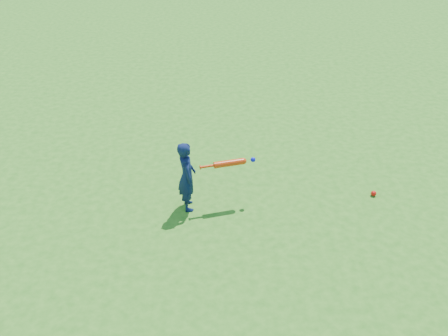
# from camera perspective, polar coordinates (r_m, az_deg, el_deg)

# --- Properties ---
(ground) EXTENTS (80.00, 80.00, 0.00)m
(ground) POSITION_cam_1_polar(r_m,az_deg,el_deg) (6.97, -4.90, -3.17)
(ground) COLOR #2A6A19
(ground) RESTS_ON ground
(child) EXTENTS (0.30, 0.40, 0.98)m
(child) POSITION_cam_1_polar(r_m,az_deg,el_deg) (6.47, -4.27, -0.95)
(child) COLOR #0D1841
(child) RESTS_ON ground
(ground_ball_red) EXTENTS (0.08, 0.08, 0.08)m
(ground_ball_red) POSITION_cam_1_polar(r_m,az_deg,el_deg) (7.23, 16.72, -2.80)
(ground_ball_red) COLOR red
(ground_ball_red) RESTS_ON ground
(bat_swing) EXTENTS (0.74, 0.24, 0.09)m
(bat_swing) POSITION_cam_1_polar(r_m,az_deg,el_deg) (6.48, 0.83, 0.59)
(bat_swing) COLOR red
(bat_swing) RESTS_ON ground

